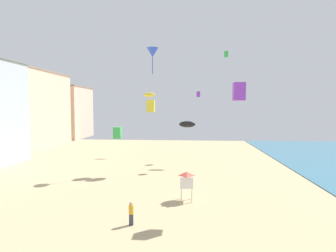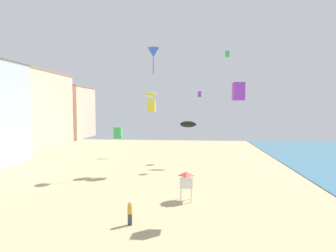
{
  "view_description": "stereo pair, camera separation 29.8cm",
  "coord_description": "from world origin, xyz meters",
  "px_view_note": "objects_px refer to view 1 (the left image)",
  "views": [
    {
      "loc": [
        6.69,
        -8.58,
        8.16
      ],
      "look_at": [
        4.59,
        18.87,
        6.3
      ],
      "focal_mm": 30.13,
      "sensor_mm": 36.0,
      "label": 1
    },
    {
      "loc": [
        6.99,
        -8.55,
        8.16
      ],
      "look_at": [
        4.59,
        18.87,
        6.3
      ],
      "focal_mm": 30.13,
      "sensor_mm": 36.0,
      "label": 2
    }
  ],
  "objects_px": {
    "kite_flyer": "(131,212)",
    "kite_purple_box_2": "(198,94)",
    "lifeguard_stand": "(187,180)",
    "kite_green_box_2": "(117,133)",
    "kite_blue_delta": "(153,53)",
    "kite_yellow_box": "(151,106)",
    "kite_yellow_parafoil": "(149,95)",
    "kite_black_parafoil": "(187,124)",
    "kite_purple_box": "(239,92)",
    "kite_green_box": "(226,54)"
  },
  "relations": [
    {
      "from": "kite_flyer",
      "to": "kite_purple_box_2",
      "type": "relative_size",
      "value": 1.91
    },
    {
      "from": "lifeguard_stand",
      "to": "kite_green_box_2",
      "type": "relative_size",
      "value": 1.86
    },
    {
      "from": "kite_blue_delta",
      "to": "kite_yellow_box",
      "type": "bearing_deg",
      "value": -96.48
    },
    {
      "from": "lifeguard_stand",
      "to": "kite_green_box_2",
      "type": "bearing_deg",
      "value": 155.23
    },
    {
      "from": "kite_yellow_parafoil",
      "to": "kite_purple_box_2",
      "type": "xyz_separation_m",
      "value": [
        8.21,
        -3.94,
        -0.11
      ]
    },
    {
      "from": "lifeguard_stand",
      "to": "kite_black_parafoil",
      "type": "bearing_deg",
      "value": 112.26
    },
    {
      "from": "kite_purple_box_2",
      "to": "kite_yellow_box",
      "type": "xyz_separation_m",
      "value": [
        -6.14,
        -9.34,
        -1.87
      ]
    },
    {
      "from": "kite_purple_box",
      "to": "kite_blue_delta",
      "type": "relative_size",
      "value": 0.42
    },
    {
      "from": "kite_blue_delta",
      "to": "kite_purple_box_2",
      "type": "bearing_deg",
      "value": 54.18
    },
    {
      "from": "lifeguard_stand",
      "to": "kite_purple_box_2",
      "type": "height_order",
      "value": "kite_purple_box_2"
    },
    {
      "from": "kite_flyer",
      "to": "kite_blue_delta",
      "type": "bearing_deg",
      "value": -11.4
    },
    {
      "from": "kite_yellow_parafoil",
      "to": "kite_black_parafoil",
      "type": "relative_size",
      "value": 0.86
    },
    {
      "from": "lifeguard_stand",
      "to": "kite_purple_box_2",
      "type": "bearing_deg",
      "value": 107.42
    },
    {
      "from": "kite_black_parafoil",
      "to": "kite_green_box_2",
      "type": "xyz_separation_m",
      "value": [
        -8.32,
        -5.66,
        -0.71
      ]
    },
    {
      "from": "kite_purple_box",
      "to": "kite_purple_box_2",
      "type": "height_order",
      "value": "kite_purple_box_2"
    },
    {
      "from": "kite_purple_box",
      "to": "kite_yellow_box",
      "type": "relative_size",
      "value": 0.93
    },
    {
      "from": "kite_yellow_parafoil",
      "to": "kite_green_box",
      "type": "relative_size",
      "value": 2.33
    },
    {
      "from": "kite_flyer",
      "to": "kite_black_parafoil",
      "type": "bearing_deg",
      "value": -24.18
    },
    {
      "from": "kite_purple_box",
      "to": "kite_green_box",
      "type": "distance_m",
      "value": 20.18
    },
    {
      "from": "kite_purple_box_2",
      "to": "kite_purple_box",
      "type": "bearing_deg",
      "value": -83.61
    },
    {
      "from": "kite_green_box_2",
      "to": "kite_yellow_box",
      "type": "relative_size",
      "value": 0.92
    },
    {
      "from": "kite_blue_delta",
      "to": "kite_flyer",
      "type": "bearing_deg",
      "value": -87.63
    },
    {
      "from": "kite_purple_box",
      "to": "kite_green_box_2",
      "type": "bearing_deg",
      "value": 138.6
    },
    {
      "from": "kite_flyer",
      "to": "kite_yellow_parafoil",
      "type": "distance_m",
      "value": 30.82
    },
    {
      "from": "lifeguard_stand",
      "to": "kite_purple_box",
      "type": "bearing_deg",
      "value": -4.95
    },
    {
      "from": "kite_purple_box_2",
      "to": "kite_green_box_2",
      "type": "distance_m",
      "value": 15.63
    },
    {
      "from": "kite_flyer",
      "to": "lifeguard_stand",
      "type": "distance_m",
      "value": 6.68
    },
    {
      "from": "kite_purple_box",
      "to": "kite_green_box",
      "type": "height_order",
      "value": "kite_green_box"
    },
    {
      "from": "kite_flyer",
      "to": "kite_yellow_box",
      "type": "relative_size",
      "value": 1.1
    },
    {
      "from": "kite_flyer",
      "to": "kite_purple_box_2",
      "type": "distance_m",
      "value": 27.44
    },
    {
      "from": "kite_green_box",
      "to": "kite_blue_delta",
      "type": "height_order",
      "value": "kite_green_box"
    },
    {
      "from": "kite_yellow_parafoil",
      "to": "kite_purple_box_2",
      "type": "bearing_deg",
      "value": -25.64
    },
    {
      "from": "lifeguard_stand",
      "to": "kite_green_box",
      "type": "xyz_separation_m",
      "value": [
        5.38,
        17.09,
        13.85
      ]
    },
    {
      "from": "lifeguard_stand",
      "to": "kite_purple_box",
      "type": "relative_size",
      "value": 1.84
    },
    {
      "from": "lifeguard_stand",
      "to": "kite_purple_box",
      "type": "height_order",
      "value": "kite_purple_box"
    },
    {
      "from": "kite_purple_box",
      "to": "kite_yellow_box",
      "type": "xyz_separation_m",
      "value": [
        -8.59,
        12.53,
        -1.07
      ]
    },
    {
      "from": "kite_flyer",
      "to": "kite_green_box_2",
      "type": "height_order",
      "value": "kite_green_box_2"
    },
    {
      "from": "kite_purple_box_2",
      "to": "kite_green_box_2",
      "type": "height_order",
      "value": "kite_purple_box_2"
    },
    {
      "from": "kite_purple_box",
      "to": "kite_yellow_parafoil",
      "type": "distance_m",
      "value": 27.95
    },
    {
      "from": "kite_purple_box_2",
      "to": "kite_green_box",
      "type": "bearing_deg",
      "value": -35.84
    },
    {
      "from": "kite_green_box_2",
      "to": "kite_yellow_box",
      "type": "bearing_deg",
      "value": 22.49
    },
    {
      "from": "lifeguard_stand",
      "to": "kite_blue_delta",
      "type": "height_order",
      "value": "kite_blue_delta"
    },
    {
      "from": "kite_yellow_parafoil",
      "to": "kite_black_parafoil",
      "type": "bearing_deg",
      "value": -54.53
    },
    {
      "from": "kite_yellow_parafoil",
      "to": "kite_green_box_2",
      "type": "xyz_separation_m",
      "value": [
        -1.75,
        -14.87,
        -5.17
      ]
    },
    {
      "from": "kite_purple_box_2",
      "to": "kite_green_box_2",
      "type": "bearing_deg",
      "value": -132.36
    },
    {
      "from": "kite_black_parafoil",
      "to": "kite_purple_box",
      "type": "bearing_deg",
      "value": -76.14
    },
    {
      "from": "kite_yellow_parafoil",
      "to": "kite_green_box_2",
      "type": "bearing_deg",
      "value": -96.73
    },
    {
      "from": "kite_flyer",
      "to": "lifeguard_stand",
      "type": "xyz_separation_m",
      "value": [
        3.77,
        5.44,
        0.92
      ]
    },
    {
      "from": "kite_purple_box",
      "to": "kite_black_parafoil",
      "type": "bearing_deg",
      "value": 103.86
    },
    {
      "from": "kite_purple_box_2",
      "to": "kite_yellow_box",
      "type": "relative_size",
      "value": 0.58
    }
  ]
}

